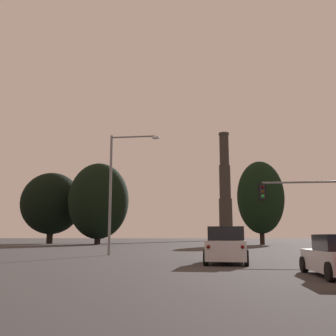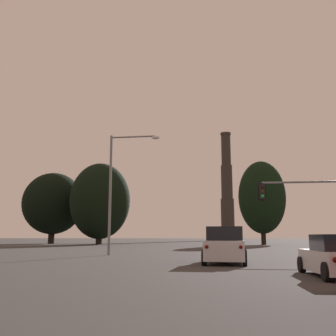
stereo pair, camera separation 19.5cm
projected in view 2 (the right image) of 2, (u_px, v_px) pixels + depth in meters
The scene contains 7 objects.
suv_center_lane_front at pixel (225, 246), 20.41m from camera, with size 2.26×4.96×1.86m.
traffic_light_overhead_right at pixel (318, 197), 27.25m from camera, with size 6.45×0.50×5.23m.
street_lamp at pixel (118, 180), 29.86m from camera, with size 3.90×0.36×9.09m.
smokestack at pixel (227, 197), 139.65m from camera, with size 7.50×7.50×38.74m.
treeline_left_mid at pixel (53, 203), 75.65m from camera, with size 11.73×10.55×13.55m.
treeline_far_right at pixel (262, 197), 66.67m from camera, with size 7.90×7.11×14.14m.
treeline_center_right at pixel (100, 201), 69.36m from camera, with size 10.67×9.60×14.27m.
Camera 2 is at (-0.32, 0.42, 1.36)m, focal length 42.00 mm.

